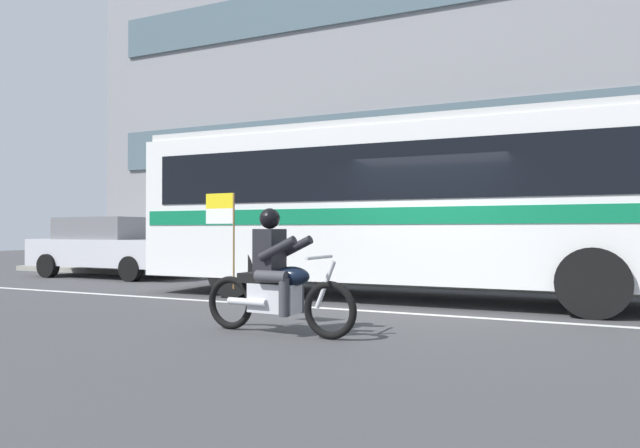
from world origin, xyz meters
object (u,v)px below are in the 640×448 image
object	(u,v)px
transit_bus	(417,198)
motorcycle_with_rider	(276,280)
parked_hatchback_downstreet	(110,246)
fire_hydrant	(566,265)

from	to	relation	value
transit_bus	motorcycle_with_rider	distance (m)	4.33
transit_bus	parked_hatchback_downstreet	xyz separation A→B (m)	(-8.93, 1.39, -1.03)
parked_hatchback_downstreet	fire_hydrant	xyz separation A→B (m)	(11.48, 1.76, -0.33)
motorcycle_with_rider	parked_hatchback_downstreet	world-z (taller)	motorcycle_with_rider
motorcycle_with_rider	fire_hydrant	world-z (taller)	motorcycle_with_rider
parked_hatchback_downstreet	motorcycle_with_rider	bearing A→B (deg)	-33.83
parked_hatchback_downstreet	fire_hydrant	world-z (taller)	parked_hatchback_downstreet
transit_bus	motorcycle_with_rider	size ratio (longest dim) A/B	4.82
transit_bus	fire_hydrant	distance (m)	4.27
transit_bus	fire_hydrant	xyz separation A→B (m)	(2.55, 3.15, -1.36)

